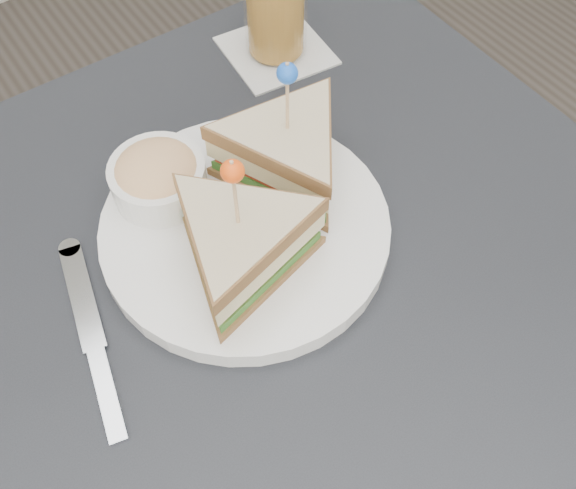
# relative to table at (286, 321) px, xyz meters

# --- Properties ---
(ground_plane) EXTENTS (3.50, 3.50, 0.00)m
(ground_plane) POSITION_rel_table_xyz_m (0.00, 0.00, -0.67)
(ground_plane) COLOR #3F3833
(table) EXTENTS (0.80, 0.80, 0.75)m
(table) POSITION_rel_table_xyz_m (0.00, 0.00, 0.00)
(table) COLOR black
(table) RESTS_ON ground
(plate_meal) EXTENTS (0.36, 0.36, 0.17)m
(plate_meal) POSITION_rel_table_xyz_m (0.01, 0.07, 0.12)
(plate_meal) COLOR white
(plate_meal) RESTS_ON table
(cutlery_knife) EXTENTS (0.07, 0.22, 0.01)m
(cutlery_knife) POSITION_rel_table_xyz_m (-0.18, 0.05, 0.08)
(cutlery_knife) COLOR white
(cutlery_knife) RESTS_ON table
(drink_set) EXTENTS (0.13, 0.13, 0.15)m
(drink_set) POSITION_rel_table_xyz_m (0.18, 0.29, 0.14)
(drink_set) COLOR silver
(drink_set) RESTS_ON table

